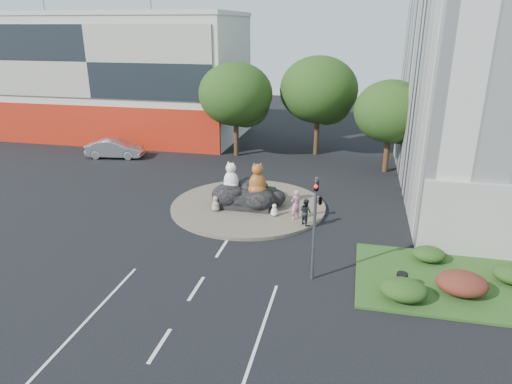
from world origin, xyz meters
TOP-DOWN VIEW (x-y plane):
  - ground at (0.00, 0.00)m, footprint 120.00×120.00m
  - roundabout_island at (0.00, 10.00)m, footprint 10.00×10.00m
  - rock_plinth at (0.00, 10.00)m, footprint 3.20×2.60m
  - shophouse_block at (-18.00, 27.91)m, footprint 25.20×12.30m
  - grass_verge at (12.00, 3.00)m, footprint 10.00×6.00m
  - tree_left at (-3.93, 22.06)m, footprint 6.46×6.46m
  - tree_mid at (3.07, 24.06)m, footprint 6.84×6.84m
  - tree_right at (9.07, 20.06)m, footprint 5.70×5.70m
  - hedge_near_green at (9.00, 1.00)m, footprint 2.00×1.60m
  - hedge_red at (11.50, 2.00)m, footprint 2.20×1.76m
  - hedge_back_green at (10.50, 4.80)m, footprint 1.60×1.28m
  - traffic_light at (5.10, 2.00)m, footprint 0.44×1.24m
  - street_lamp at (12.82, 8.00)m, footprint 2.34×0.22m
  - cat_white at (-1.12, 10.00)m, footprint 1.45×1.37m
  - cat_tabby at (0.68, 9.68)m, footprint 1.54×1.44m
  - kitten_calico at (-1.75, 8.57)m, footprint 0.77×0.73m
  - kitten_white at (1.98, 8.56)m, footprint 0.61×0.59m
  - pedestrian_pink at (3.31, 8.37)m, footprint 0.78×0.78m
  - pedestrian_dark at (4.00, 7.67)m, footprint 0.97×0.96m
  - parked_car at (-14.39, 18.94)m, footprint 5.19×2.47m
  - litter_bin at (8.97, 1.77)m, footprint 0.62×0.62m

SIDE VIEW (x-z plane):
  - ground at x=0.00m, z-range 0.00..0.00m
  - grass_verge at x=12.00m, z-range 0.00..0.12m
  - roundabout_island at x=0.00m, z-range 0.00..0.20m
  - hedge_back_green at x=10.50m, z-range 0.12..0.84m
  - litter_bin at x=8.97m, z-range 0.12..0.92m
  - hedge_near_green at x=9.00m, z-range 0.12..1.02m
  - kitten_white at x=1.98m, z-range 0.20..0.98m
  - hedge_red at x=11.50m, z-range 0.12..1.11m
  - rock_plinth at x=0.00m, z-range 0.20..1.10m
  - kitten_calico at x=-1.75m, z-range 0.20..1.19m
  - parked_car at x=-14.39m, z-range 0.00..1.64m
  - pedestrian_dark at x=4.00m, z-range 0.20..1.78m
  - pedestrian_pink at x=3.31m, z-range 0.20..2.02m
  - cat_white at x=-1.12m, z-range 1.10..3.03m
  - cat_tabby at x=0.68m, z-range 1.10..3.18m
  - traffic_light at x=5.10m, z-range 1.12..6.12m
  - street_lamp at x=12.82m, z-range 0.52..8.58m
  - tree_right at x=9.07m, z-range 0.98..8.28m
  - tree_left at x=-3.93m, z-range 1.11..9.38m
  - tree_mid at x=3.07m, z-range 1.18..9.94m
  - shophouse_block at x=-18.00m, z-range -2.52..14.88m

